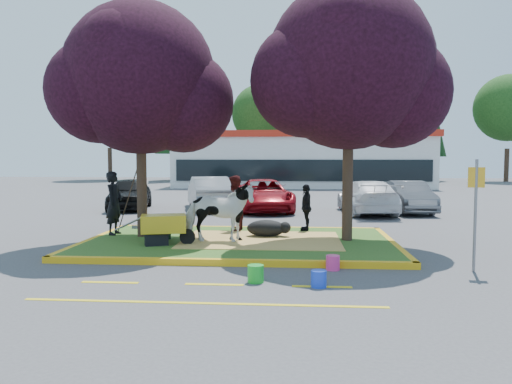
# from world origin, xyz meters

# --- Properties ---
(ground) EXTENTS (90.00, 90.00, 0.00)m
(ground) POSITION_xyz_m (0.00, 0.00, 0.00)
(ground) COLOR #424244
(ground) RESTS_ON ground
(median_island) EXTENTS (8.00, 5.00, 0.15)m
(median_island) POSITION_xyz_m (0.00, 0.00, 0.07)
(median_island) COLOR #2F561A
(median_island) RESTS_ON ground
(curb_near) EXTENTS (8.30, 0.16, 0.15)m
(curb_near) POSITION_xyz_m (0.00, -2.58, 0.07)
(curb_near) COLOR #EDAB14
(curb_near) RESTS_ON ground
(curb_far) EXTENTS (8.30, 0.16, 0.15)m
(curb_far) POSITION_xyz_m (0.00, 2.58, 0.07)
(curb_far) COLOR #EDAB14
(curb_far) RESTS_ON ground
(curb_left) EXTENTS (0.16, 5.30, 0.15)m
(curb_left) POSITION_xyz_m (-4.08, 0.00, 0.07)
(curb_left) COLOR #EDAB14
(curb_left) RESTS_ON ground
(curb_right) EXTENTS (0.16, 5.30, 0.15)m
(curb_right) POSITION_xyz_m (4.08, 0.00, 0.07)
(curb_right) COLOR #EDAB14
(curb_right) RESTS_ON ground
(straw_bedding) EXTENTS (4.20, 3.00, 0.01)m
(straw_bedding) POSITION_xyz_m (0.60, 0.00, 0.15)
(straw_bedding) COLOR #DAAF5A
(straw_bedding) RESTS_ON median_island
(tree_purple_left) EXTENTS (5.06, 4.20, 6.51)m
(tree_purple_left) POSITION_xyz_m (-2.78, 0.38, 4.36)
(tree_purple_left) COLOR black
(tree_purple_left) RESTS_ON median_island
(tree_purple_right) EXTENTS (5.30, 4.40, 6.82)m
(tree_purple_right) POSITION_xyz_m (2.92, 0.18, 4.56)
(tree_purple_right) COLOR black
(tree_purple_right) RESTS_ON median_island
(fire_lane_stripe_a) EXTENTS (1.10, 0.12, 0.01)m
(fire_lane_stripe_a) POSITION_xyz_m (-2.00, -4.20, 0.00)
(fire_lane_stripe_a) COLOR yellow
(fire_lane_stripe_a) RESTS_ON ground
(fire_lane_stripe_b) EXTENTS (1.10, 0.12, 0.01)m
(fire_lane_stripe_b) POSITION_xyz_m (0.00, -4.20, 0.00)
(fire_lane_stripe_b) COLOR yellow
(fire_lane_stripe_b) RESTS_ON ground
(fire_lane_stripe_c) EXTENTS (1.10, 0.12, 0.01)m
(fire_lane_stripe_c) POSITION_xyz_m (2.00, -4.20, 0.00)
(fire_lane_stripe_c) COLOR yellow
(fire_lane_stripe_c) RESTS_ON ground
(fire_lane_long) EXTENTS (6.00, 0.10, 0.01)m
(fire_lane_long) POSITION_xyz_m (0.00, -5.40, 0.00)
(fire_lane_long) COLOR yellow
(fire_lane_long) RESTS_ON ground
(retail_building) EXTENTS (20.40, 8.40, 4.40)m
(retail_building) POSITION_xyz_m (2.00, 27.98, 2.25)
(retail_building) COLOR silver
(retail_building) RESTS_ON ground
(treeline) EXTENTS (46.58, 7.80, 14.63)m
(treeline) POSITION_xyz_m (1.23, 37.61, 7.73)
(treeline) COLOR black
(treeline) RESTS_ON ground
(cow) EXTENTS (1.91, 1.00, 1.56)m
(cow) POSITION_xyz_m (-0.49, -0.44, 0.93)
(cow) COLOR silver
(cow) RESTS_ON median_island
(calf) EXTENTS (1.22, 0.90, 0.47)m
(calf) POSITION_xyz_m (0.70, 0.59, 0.39)
(calf) COLOR black
(calf) RESTS_ON median_island
(handler) EXTENTS (0.49, 0.70, 1.82)m
(handler) POSITION_xyz_m (-3.70, 0.65, 1.06)
(handler) COLOR black
(handler) RESTS_ON median_island
(visitor_a) EXTENTS (0.67, 0.84, 1.68)m
(visitor_a) POSITION_xyz_m (-0.33, 1.63, 0.99)
(visitor_a) COLOR #461414
(visitor_a) RESTS_ON median_island
(visitor_b) EXTENTS (0.40, 0.85, 1.41)m
(visitor_b) POSITION_xyz_m (1.84, 1.92, 0.85)
(visitor_b) COLOR black
(visitor_b) RESTS_ON median_island
(wheelbarrow) EXTENTS (2.01, 0.92, 0.76)m
(wheelbarrow) POSITION_xyz_m (-1.84, -0.84, 0.67)
(wheelbarrow) COLOR black
(wheelbarrow) RESTS_ON median_island
(gear_bag_dark) EXTENTS (0.65, 0.50, 0.29)m
(gear_bag_dark) POSITION_xyz_m (-2.00, -1.01, 0.30)
(gear_bag_dark) COLOR black
(gear_bag_dark) RESTS_ON median_island
(gear_bag_green) EXTENTS (0.56, 0.44, 0.26)m
(gear_bag_green) POSITION_xyz_m (-2.16, -0.09, 0.28)
(gear_bag_green) COLOR black
(gear_bag_green) RESTS_ON median_island
(sign_post) EXTENTS (0.33, 0.08, 2.34)m
(sign_post) POSITION_xyz_m (5.22, -2.70, 1.43)
(sign_post) COLOR slate
(sign_post) RESTS_ON ground
(bucket_green) EXTENTS (0.39, 0.39, 0.33)m
(bucket_green) POSITION_xyz_m (0.76, -3.97, 0.17)
(bucket_green) COLOR green
(bucket_green) RESTS_ON ground
(bucket_pink) EXTENTS (0.38, 0.38, 0.31)m
(bucket_pink) POSITION_xyz_m (2.30, -2.80, 0.16)
(bucket_pink) COLOR #FA378E
(bucket_pink) RESTS_ON ground
(bucket_blue) EXTENTS (0.37, 0.37, 0.31)m
(bucket_blue) POSITION_xyz_m (1.94, -4.22, 0.15)
(bucket_blue) COLOR blue
(bucket_blue) RESTS_ON ground
(car_black) EXTENTS (2.52, 4.54, 1.46)m
(car_black) POSITION_xyz_m (-6.05, 8.93, 0.73)
(car_black) COLOR black
(car_black) RESTS_ON ground
(car_silver) EXTENTS (2.84, 4.82, 1.50)m
(car_silver) POSITION_xyz_m (-2.45, 9.27, 0.75)
(car_silver) COLOR #909497
(car_silver) RESTS_ON ground
(car_red) EXTENTS (3.15, 5.36, 1.40)m
(car_red) POSITION_xyz_m (0.10, 8.68, 0.70)
(car_red) COLOR maroon
(car_red) RESTS_ON ground
(car_white) EXTENTS (2.34, 4.95, 1.40)m
(car_white) POSITION_xyz_m (4.55, 8.01, 0.70)
(car_white) COLOR silver
(car_white) RESTS_ON ground
(car_grey) EXTENTS (1.63, 4.16, 1.35)m
(car_grey) POSITION_xyz_m (6.38, 8.53, 0.67)
(car_grey) COLOR #575A5F
(car_grey) RESTS_ON ground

